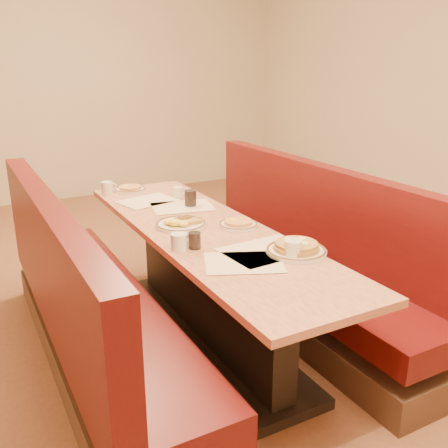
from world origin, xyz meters
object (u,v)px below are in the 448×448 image
booth_left (88,314)px  coffee_mug_d (108,188)px  pancake_plate (296,249)px  coffee_mug_c (178,192)px  coffee_mug_a (294,249)px  diner_table (205,286)px  eggs_plate (181,224)px  booth_right (300,266)px  soda_tumbler_near (195,240)px  soda_tumbler_mid (190,198)px  coffee_mug_b (179,242)px

booth_left → coffee_mug_d: bearing=67.5°
pancake_plate → coffee_mug_c: size_ratio=3.09×
booth_left → coffee_mug_d: 1.27m
coffee_mug_a → coffee_mug_c: (-0.04, 1.39, -0.01)m
diner_table → eggs_plate: 0.42m
diner_table → booth_right: bearing=0.0°
coffee_mug_d → diner_table: bearing=-81.4°
eggs_plate → soda_tumbler_near: 0.39m
booth_left → eggs_plate: 0.75m
diner_table → coffee_mug_d: coffee_mug_d is taller
diner_table → pancake_plate: bearing=-67.6°
eggs_plate → soda_tumbler_mid: soda_tumbler_mid is taller
pancake_plate → booth_right: bearing=50.3°
coffee_mug_b → coffee_mug_c: 1.09m
coffee_mug_b → coffee_mug_d: bearing=74.0°
coffee_mug_d → coffee_mug_c: bearing=-45.3°
eggs_plate → coffee_mug_a: 0.80m
coffee_mug_b → soda_tumbler_near: coffee_mug_b is taller
diner_table → eggs_plate: eggs_plate is taller
pancake_plate → coffee_mug_d: (-0.52, 1.69, 0.02)m
coffee_mug_a → coffee_mug_d: size_ratio=1.04×
booth_right → soda_tumbler_mid: bearing=141.0°
booth_right → pancake_plate: (-0.49, -0.59, 0.41)m
pancake_plate → eggs_plate: bearing=117.0°
eggs_plate → coffee_mug_c: 0.69m
booth_right → pancake_plate: 0.87m
coffee_mug_d → soda_tumbler_near: bearing=-92.0°
booth_right → coffee_mug_c: (-0.58, 0.74, 0.43)m
diner_table → soda_tumbler_near: soda_tumbler_near is taller
coffee_mug_a → soda_tumbler_mid: size_ratio=1.12×
soda_tumbler_near → diner_table: bearing=54.5°
coffee_mug_d → coffee_mug_b: bearing=-95.5°
pancake_plate → coffee_mug_a: (-0.06, -0.05, 0.03)m
coffee_mug_a → coffee_mug_b: (-0.46, 0.39, -0.00)m
coffee_mug_a → coffee_mug_d: 1.80m
booth_left → eggs_plate: booth_left is taller
booth_right → coffee_mug_d: booth_right is taller
booth_left → coffee_mug_b: 0.68m
booth_right → coffee_mug_c: bearing=128.0°
coffee_mug_a → booth_right: bearing=26.4°
coffee_mug_b → eggs_plate: bearing=49.3°
booth_left → coffee_mug_a: bearing=-34.9°
coffee_mug_a → soda_tumbler_near: 0.53m
diner_table → pancake_plate: (0.24, -0.59, 0.40)m
booth_left → coffee_mug_b: booth_left is taller
coffee_mug_b → soda_tumbler_mid: size_ratio=1.07×
diner_table → coffee_mug_c: bearing=78.5°
booth_right → coffee_mug_d: bearing=132.5°
soda_tumbler_mid → pancake_plate: bearing=-84.1°
booth_right → coffee_mug_b: 1.13m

